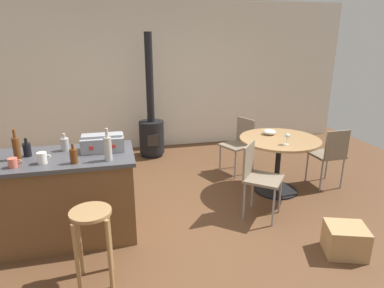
{
  "coord_description": "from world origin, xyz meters",
  "views": [
    {
      "loc": [
        -0.57,
        -3.28,
        2.03
      ],
      "look_at": [
        0.27,
        0.2,
        0.88
      ],
      "focal_mm": 30.95,
      "sensor_mm": 36.0,
      "label": 1
    }
  ],
  "objects_px": {
    "bottle_1": "(16,148)",
    "bottle_4": "(65,144)",
    "folding_chair_near": "(258,174)",
    "serving_bowl": "(269,132)",
    "wooden_stool": "(92,231)",
    "kitchen_island": "(67,197)",
    "bottle_2": "(108,148)",
    "bottle_3": "(27,149)",
    "cardboard_box": "(345,240)",
    "cup_0": "(42,158)",
    "folding_chair_left": "(239,142)",
    "toolbox": "(103,143)",
    "cup_1": "(13,163)",
    "bottle_0": "(74,156)",
    "dining_table": "(279,151)",
    "folding_chair_far": "(330,153)",
    "wine_glass": "(287,136)",
    "wood_stove": "(151,128)"
  },
  "relations": [
    {
      "from": "bottle_3",
      "to": "cup_0",
      "type": "bearing_deg",
      "value": -53.75
    },
    {
      "from": "wooden_stool",
      "to": "bottle_1",
      "type": "xyz_separation_m",
      "value": [
        -0.69,
        0.8,
        0.52
      ]
    },
    {
      "from": "cup_1",
      "to": "wine_glass",
      "type": "relative_size",
      "value": 0.84
    },
    {
      "from": "bottle_2",
      "to": "cardboard_box",
      "type": "xyz_separation_m",
      "value": [
        2.19,
        -0.73,
        -0.88
      ]
    },
    {
      "from": "dining_table",
      "to": "bottle_3",
      "type": "distance_m",
      "value": 3.03
    },
    {
      "from": "folding_chair_near",
      "to": "cup_0",
      "type": "relative_size",
      "value": 6.99
    },
    {
      "from": "kitchen_island",
      "to": "cup_1",
      "type": "distance_m",
      "value": 0.67
    },
    {
      "from": "bottle_1",
      "to": "cup_0",
      "type": "relative_size",
      "value": 2.39
    },
    {
      "from": "dining_table",
      "to": "folding_chair_far",
      "type": "distance_m",
      "value": 0.77
    },
    {
      "from": "folding_chair_far",
      "to": "bottle_2",
      "type": "xyz_separation_m",
      "value": [
        -2.96,
        -0.67,
        0.52
      ]
    },
    {
      "from": "folding_chair_near",
      "to": "bottle_2",
      "type": "relative_size",
      "value": 2.75
    },
    {
      "from": "bottle_3",
      "to": "kitchen_island",
      "type": "bearing_deg",
      "value": -12.22
    },
    {
      "from": "folding_chair_left",
      "to": "toolbox",
      "type": "height_order",
      "value": "toolbox"
    },
    {
      "from": "folding_chair_left",
      "to": "wood_stove",
      "type": "distance_m",
      "value": 1.65
    },
    {
      "from": "serving_bowl",
      "to": "bottle_3",
      "type": "bearing_deg",
      "value": -168.2
    },
    {
      "from": "wooden_stool",
      "to": "bottle_4",
      "type": "height_order",
      "value": "bottle_4"
    },
    {
      "from": "wooden_stool",
      "to": "wood_stove",
      "type": "xyz_separation_m",
      "value": [
        0.88,
        3.14,
        0.01
      ]
    },
    {
      "from": "wooden_stool",
      "to": "folding_chair_left",
      "type": "xyz_separation_m",
      "value": [
        2.11,
        2.05,
        0.0
      ]
    },
    {
      "from": "folding_chair_near",
      "to": "serving_bowl",
      "type": "bearing_deg",
      "value": 56.85
    },
    {
      "from": "toolbox",
      "to": "serving_bowl",
      "type": "distance_m",
      "value": 2.29
    },
    {
      "from": "folding_chair_near",
      "to": "toolbox",
      "type": "relative_size",
      "value": 2.03
    },
    {
      "from": "bottle_4",
      "to": "wine_glass",
      "type": "height_order",
      "value": "bottle_4"
    },
    {
      "from": "bottle_1",
      "to": "bottle_4",
      "type": "xyz_separation_m",
      "value": [
        0.42,
        0.17,
        -0.04
      ]
    },
    {
      "from": "serving_bowl",
      "to": "bottle_2",
      "type": "bearing_deg",
      "value": -156.77
    },
    {
      "from": "bottle_3",
      "to": "bottle_4",
      "type": "xyz_separation_m",
      "value": [
        0.34,
        0.1,
        -0.0
      ]
    },
    {
      "from": "folding_chair_left",
      "to": "toolbox",
      "type": "xyz_separation_m",
      "value": [
        -2.0,
        -1.17,
        0.49
      ]
    },
    {
      "from": "folding_chair_near",
      "to": "toolbox",
      "type": "distance_m",
      "value": 1.78
    },
    {
      "from": "wooden_stool",
      "to": "cardboard_box",
      "type": "xyz_separation_m",
      "value": [
        2.36,
        -0.17,
        -0.35
      ]
    },
    {
      "from": "bottle_4",
      "to": "cup_1",
      "type": "distance_m",
      "value": 0.56
    },
    {
      "from": "bottle_0",
      "to": "cup_1",
      "type": "relative_size",
      "value": 1.59
    },
    {
      "from": "folding_chair_near",
      "to": "bottle_3",
      "type": "height_order",
      "value": "bottle_3"
    },
    {
      "from": "toolbox",
      "to": "bottle_4",
      "type": "height_order",
      "value": "bottle_4"
    },
    {
      "from": "wooden_stool",
      "to": "dining_table",
      "type": "xyz_separation_m",
      "value": [
        2.36,
        1.27,
        0.08
      ]
    },
    {
      "from": "bottle_3",
      "to": "cardboard_box",
      "type": "distance_m",
      "value": 3.26
    },
    {
      "from": "bottle_0",
      "to": "folding_chair_left",
      "type": "bearing_deg",
      "value": 33.39
    },
    {
      "from": "cup_0",
      "to": "wine_glass",
      "type": "distance_m",
      "value": 2.78
    },
    {
      "from": "folding_chair_left",
      "to": "cup_0",
      "type": "bearing_deg",
      "value": -150.78
    },
    {
      "from": "bottle_0",
      "to": "cardboard_box",
      "type": "height_order",
      "value": "bottle_0"
    },
    {
      "from": "wooden_stool",
      "to": "serving_bowl",
      "type": "bearing_deg",
      "value": 32.67
    },
    {
      "from": "cardboard_box",
      "to": "wooden_stool",
      "type": "bearing_deg",
      "value": 175.91
    },
    {
      "from": "kitchen_island",
      "to": "wooden_stool",
      "type": "bearing_deg",
      "value": -70.13
    },
    {
      "from": "bottle_2",
      "to": "cup_0",
      "type": "bearing_deg",
      "value": 174.07
    },
    {
      "from": "kitchen_island",
      "to": "serving_bowl",
      "type": "relative_size",
      "value": 7.81
    },
    {
      "from": "dining_table",
      "to": "bottle_3",
      "type": "bearing_deg",
      "value": -172.28
    },
    {
      "from": "bottle_1",
      "to": "cup_1",
      "type": "xyz_separation_m",
      "value": [
        0.01,
        -0.22,
        -0.07
      ]
    },
    {
      "from": "serving_bowl",
      "to": "folding_chair_near",
      "type": "bearing_deg",
      "value": -123.15
    },
    {
      "from": "folding_chair_left",
      "to": "cardboard_box",
      "type": "bearing_deg",
      "value": -83.56
    },
    {
      "from": "kitchen_island",
      "to": "bottle_2",
      "type": "bearing_deg",
      "value": -27.58
    },
    {
      "from": "wooden_stool",
      "to": "cup_1",
      "type": "distance_m",
      "value": 1.0
    },
    {
      "from": "toolbox",
      "to": "serving_bowl",
      "type": "bearing_deg",
      "value": 15.28
    }
  ]
}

